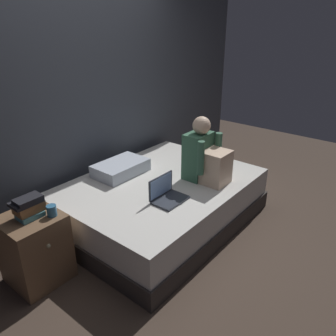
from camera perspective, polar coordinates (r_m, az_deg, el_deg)
name	(u,v)px	position (r m, az deg, el deg)	size (l,w,h in m)	color
ground_plane	(171,240)	(3.39, 0.53, -12.13)	(8.00, 8.00, 0.00)	#47382D
wall_back	(80,87)	(3.66, -14.66, 13.12)	(5.60, 0.10, 2.70)	#424751
bed	(161,202)	(3.55, -1.24, -5.75)	(2.00, 1.50, 0.48)	#332D2B
nightstand	(35,248)	(3.00, -21.65, -12.59)	(0.44, 0.46, 0.59)	brown
person_sitting	(205,157)	(3.40, 6.35, 1.92)	(0.39, 0.44, 0.66)	#38664C
laptop	(166,194)	(3.07, -0.26, -4.47)	(0.32, 0.23, 0.22)	#333842
pillow	(121,168)	(3.61, -8.02, 0.01)	(0.56, 0.36, 0.13)	silver
book_stack	(29,207)	(2.80, -22.61, -6.11)	(0.23, 0.17, 0.17)	teal
mug	(52,211)	(2.77, -19.16, -6.86)	(0.08, 0.08, 0.09)	teal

